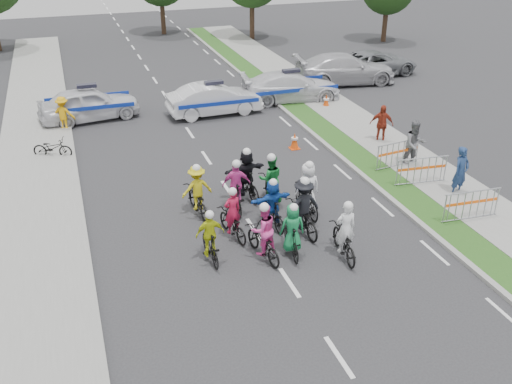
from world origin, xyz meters
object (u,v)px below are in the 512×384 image
object	(u,v)px
rider_6	(232,220)
rider_7	(307,194)
civilian_suv	(375,63)
spectator_1	(415,144)
rider_9	(236,191)
police_car_0	(89,104)
rider_0	(344,238)
rider_5	(272,207)
rider_4	(303,211)
rider_10	(197,195)
barrier_1	(421,172)
rider_11	(246,177)
spectator_0	(461,171)
barrier_2	(398,155)
rider_2	(263,237)
police_car_2	(291,87)
cone_1	(326,101)
parked_bike	(52,148)
police_car_1	(214,99)
barrier_0	(471,207)
rider_8	(270,186)
rider_1	(292,234)
rider_3	(210,241)
marshal_hiviz	(63,114)
civilian_sedan	(345,69)
spectator_2	(381,124)

from	to	relation	value
rider_6	rider_7	bearing A→B (deg)	-178.19
civilian_suv	spectator_1	size ratio (longest dim) A/B	2.79
rider_9	police_car_0	size ratio (longest dim) A/B	0.40
rider_0	rider_5	xyz separation A→B (m)	(-1.38, 2.24, 0.13)
rider_4	rider_10	size ratio (longest dim) A/B	1.07
rider_0	rider_7	bearing A→B (deg)	-82.71
rider_5	barrier_1	world-z (taller)	rider_5
rider_5	rider_10	size ratio (longest dim) A/B	0.94
rider_11	rider_10	bearing A→B (deg)	6.40
spectator_0	barrier_2	size ratio (longest dim) A/B	0.90
rider_2	rider_4	xyz separation A→B (m)	(1.63, 0.95, 0.07)
police_car_2	cone_1	world-z (taller)	police_car_2
parked_bike	cone_1	bearing A→B (deg)	-58.55
rider_6	rider_2	bearing A→B (deg)	99.11
spectator_1	police_car_1	bearing A→B (deg)	127.74
rider_9	barrier_0	bearing A→B (deg)	161.30
rider_2	barrier_2	size ratio (longest dim) A/B	0.94
rider_8	rider_10	bearing A→B (deg)	5.90
parked_bike	rider_4	bearing A→B (deg)	-118.28
rider_1	rider_3	xyz separation A→B (m)	(-2.31, 0.46, -0.02)
police_car_2	marshal_hiviz	distance (m)	11.31
rider_1	rider_4	world-z (taller)	rider_4
rider_1	barrier_1	size ratio (longest dim) A/B	0.86
spectator_0	barrier_0	bearing A→B (deg)	-130.64
rider_7	parked_bike	world-z (taller)	rider_7
rider_11	barrier_1	xyz separation A→B (m)	(6.25, -1.15, -0.24)
spectator_1	parked_bike	world-z (taller)	spectator_1
rider_5	civilian_suv	world-z (taller)	rider_5
rider_6	civilian_suv	xyz separation A→B (m)	(13.42, 15.13, 0.15)
rider_7	rider_3	bearing A→B (deg)	23.55
rider_1	police_car_1	bearing A→B (deg)	-87.33
spectator_0	rider_2	bearing A→B (deg)	176.72
marshal_hiviz	rider_11	bearing A→B (deg)	143.73
rider_3	rider_5	xyz separation A→B (m)	(2.31, 1.19, 0.09)
civilian_sedan	parked_bike	distance (m)	17.01
rider_9	spectator_2	bearing A→B (deg)	-147.41
rider_2	police_car_0	size ratio (longest dim) A/B	0.41
rider_4	police_car_2	xyz separation A→B (m)	(4.67, 12.54, -0.00)
rider_11	police_car_1	xyz separation A→B (m)	(1.28, 8.95, -0.05)
rider_3	rider_11	xyz separation A→B (m)	(2.18, 3.37, 0.15)
spectator_0	cone_1	world-z (taller)	spectator_0
rider_4	rider_10	world-z (taller)	rider_4
spectator_0	rider_7	bearing A→B (deg)	161.06
rider_10	barrier_1	world-z (taller)	rider_10
rider_3	police_car_2	xyz separation A→B (m)	(7.76, 13.11, 0.10)
rider_0	rider_10	world-z (taller)	rider_0
spectator_0	barrier_1	bearing A→B (deg)	115.17
marshal_hiviz	barrier_2	xyz separation A→B (m)	(11.96, -8.59, -0.22)
rider_8	police_car_2	distance (m)	11.64
rider_8	police_car_1	size ratio (longest dim) A/B	0.44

